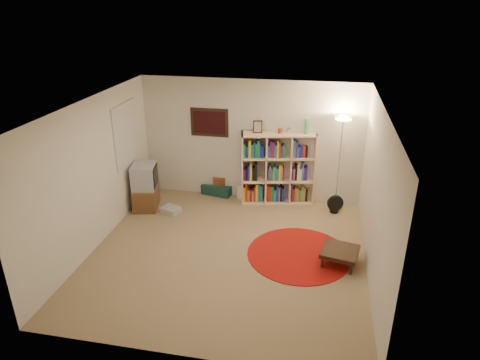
{
  "coord_description": "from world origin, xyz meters",
  "views": [
    {
      "loc": [
        1.37,
        -5.91,
        3.99
      ],
      "look_at": [
        0.1,
        0.6,
        1.1
      ],
      "focal_mm": 32.0,
      "sensor_mm": 36.0,
      "label": 1
    }
  ],
  "objects_px": {
    "bookshelf": "(277,169)",
    "floor_fan": "(335,204)",
    "floor_lamp": "(342,132)",
    "suitcase": "(218,189)",
    "side_table": "(340,252)",
    "tv_stand": "(145,187)"
  },
  "relations": [
    {
      "from": "suitcase",
      "to": "side_table",
      "type": "bearing_deg",
      "value": -29.06
    },
    {
      "from": "bookshelf",
      "to": "suitcase",
      "type": "xyz_separation_m",
      "value": [
        -1.27,
        0.14,
        -0.61
      ]
    },
    {
      "from": "floor_fan",
      "to": "side_table",
      "type": "height_order",
      "value": "floor_fan"
    },
    {
      "from": "bookshelf",
      "to": "tv_stand",
      "type": "distance_m",
      "value": 2.67
    },
    {
      "from": "floor_fan",
      "to": "floor_lamp",
      "type": "bearing_deg",
      "value": 67.94
    },
    {
      "from": "floor_lamp",
      "to": "floor_fan",
      "type": "height_order",
      "value": "floor_lamp"
    },
    {
      "from": "bookshelf",
      "to": "floor_fan",
      "type": "height_order",
      "value": "bookshelf"
    },
    {
      "from": "bookshelf",
      "to": "floor_lamp",
      "type": "bearing_deg",
      "value": -16.95
    },
    {
      "from": "bookshelf",
      "to": "floor_fan",
      "type": "xyz_separation_m",
      "value": [
        1.21,
        -0.3,
        -0.53
      ]
    },
    {
      "from": "tv_stand",
      "to": "side_table",
      "type": "relative_size",
      "value": 1.41
    },
    {
      "from": "suitcase",
      "to": "side_table",
      "type": "distance_m",
      "value": 3.38
    },
    {
      "from": "side_table",
      "to": "bookshelf",
      "type": "bearing_deg",
      "value": 121.46
    },
    {
      "from": "floor_lamp",
      "to": "tv_stand",
      "type": "relative_size",
      "value": 2.07
    },
    {
      "from": "suitcase",
      "to": "floor_lamp",
      "type": "bearing_deg",
      "value": 6.43
    },
    {
      "from": "floor_lamp",
      "to": "floor_fan",
      "type": "relative_size",
      "value": 5.26
    },
    {
      "from": "floor_lamp",
      "to": "floor_fan",
      "type": "xyz_separation_m",
      "value": [
        -0.01,
        -0.19,
        -1.42
      ]
    },
    {
      "from": "bookshelf",
      "to": "floor_fan",
      "type": "relative_size",
      "value": 4.85
    },
    {
      "from": "suitcase",
      "to": "floor_fan",
      "type": "bearing_deg",
      "value": 2.02
    },
    {
      "from": "floor_fan",
      "to": "tv_stand",
      "type": "distance_m",
      "value": 3.79
    },
    {
      "from": "side_table",
      "to": "tv_stand",
      "type": "bearing_deg",
      "value": 161.41
    },
    {
      "from": "tv_stand",
      "to": "floor_fan",
      "type": "bearing_deg",
      "value": -4.04
    },
    {
      "from": "floor_lamp",
      "to": "side_table",
      "type": "height_order",
      "value": "floor_lamp"
    }
  ]
}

